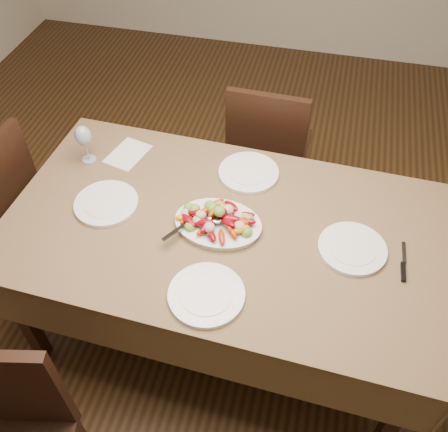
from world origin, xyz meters
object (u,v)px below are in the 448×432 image
at_px(serving_platter, 218,225).
at_px(wine_glass, 85,143).
at_px(chair_far, 270,147).
at_px(plate_near, 206,295).
at_px(plate_far, 249,173).
at_px(dining_table, 224,279).
at_px(plate_left, 106,204).
at_px(plate_right, 352,249).

distance_m(serving_platter, wine_glass, 0.75).
height_order(chair_far, plate_near, chair_far).
bearing_deg(chair_far, plate_far, 89.64).
height_order(dining_table, serving_platter, serving_platter).
distance_m(plate_left, plate_far, 0.65).
xyz_separation_m(plate_left, plate_near, (0.54, -0.35, 0.00)).
distance_m(plate_right, plate_far, 0.60).
xyz_separation_m(plate_far, plate_near, (-0.02, -0.69, 0.00)).
height_order(plate_near, wine_glass, wine_glass).
xyz_separation_m(serving_platter, plate_far, (0.06, 0.35, -0.00)).
xyz_separation_m(plate_right, plate_near, (-0.51, -0.35, 0.00)).
height_order(plate_left, plate_right, same).
height_order(plate_left, wine_glass, wine_glass).
xyz_separation_m(chair_far, plate_near, (-0.04, -1.25, 0.29)).
distance_m(chair_far, wine_glass, 1.08).
height_order(plate_left, plate_near, same).
relative_size(chair_far, plate_near, 3.32).
relative_size(plate_right, plate_far, 0.98).
relative_size(plate_left, plate_right, 1.01).
distance_m(chair_far, serving_platter, 0.95).
bearing_deg(chair_far, wine_glass, 41.36).
relative_size(plate_right, wine_glass, 1.33).
bearing_deg(plate_left, dining_table, 0.11).
relative_size(plate_far, wine_glass, 1.35).
relative_size(serving_platter, plate_far, 1.27).
relative_size(dining_table, plate_right, 6.76).
bearing_deg(serving_platter, plate_near, -83.10).
height_order(chair_far, wine_glass, wine_glass).
xyz_separation_m(dining_table, plate_right, (0.53, -0.00, 0.39)).
xyz_separation_m(dining_table, wine_glass, (-0.72, 0.26, 0.48)).
distance_m(plate_right, plate_near, 0.61).
distance_m(dining_table, wine_glass, 0.90).
distance_m(chair_far, plate_left, 1.11).
relative_size(dining_table, chair_far, 1.94).
bearing_deg(wine_glass, plate_far, 6.03).
relative_size(plate_right, plate_near, 0.95).
xyz_separation_m(chair_far, wine_glass, (-0.78, -0.64, 0.39)).
bearing_deg(plate_left, plate_right, -0.19).
xyz_separation_m(dining_table, plate_near, (0.02, -0.35, 0.39)).
bearing_deg(dining_table, chair_far, 86.35).
bearing_deg(plate_near, plate_right, 34.34).
height_order(dining_table, plate_far, plate_far).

